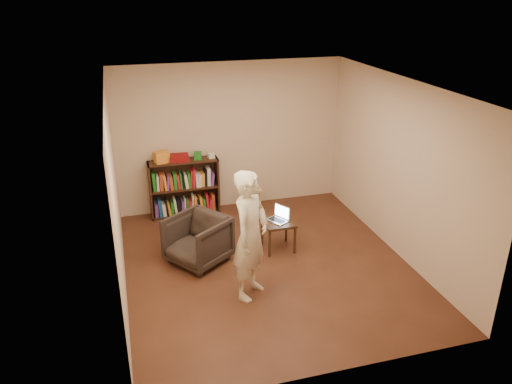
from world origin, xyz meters
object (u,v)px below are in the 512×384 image
object	(u,v)px
armchair	(198,240)
side_table	(278,226)
laptop	(279,217)
stool	(250,193)
bookshelf	(184,190)
person	(250,235)

from	to	relation	value
armchair	side_table	bearing A→B (deg)	55.90
laptop	armchair	bearing A→B (deg)	-116.09
stool	side_table	bearing A→B (deg)	-86.28
bookshelf	side_table	xyz separation A→B (m)	(1.19, -1.66, -0.05)
armchair	laptop	xyz separation A→B (m)	(1.27, 0.09, 0.17)
bookshelf	side_table	world-z (taller)	bookshelf
laptop	person	size ratio (longest dim) A/B	0.22
stool	side_table	distance (m)	1.31
side_table	person	xyz separation A→B (m)	(-0.72, -1.04, 0.48)
side_table	laptop	size ratio (longest dim) A/B	1.25
laptop	person	world-z (taller)	person
stool	side_table	size ratio (longest dim) A/B	1.08
armchair	side_table	distance (m)	1.25
armchair	laptop	world-z (taller)	armchair
stool	person	xyz separation A→B (m)	(-0.63, -2.36, 0.46)
bookshelf	armchair	bearing A→B (deg)	-91.99
bookshelf	stool	bearing A→B (deg)	-17.83
bookshelf	laptop	size ratio (longest dim) A/B	3.22
bookshelf	side_table	distance (m)	2.04
armchair	person	bearing A→B (deg)	-8.49
person	armchair	bearing A→B (deg)	70.06
stool	armchair	size ratio (longest dim) A/B	0.64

